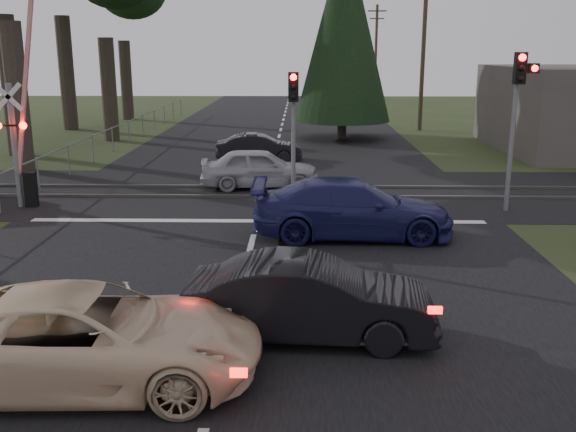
{
  "coord_description": "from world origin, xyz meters",
  "views": [
    {
      "loc": [
        1.24,
        -9.51,
        4.75
      ],
      "look_at": [
        0.97,
        3.8,
        1.3
      ],
      "focal_mm": 40.0,
      "sensor_mm": 36.0,
      "label": 1
    }
  ],
  "objects_px": {
    "utility_pole_far": "(376,51)",
    "blue_sedan": "(352,209)",
    "crossing_signal": "(22,141)",
    "silver_car": "(259,168)",
    "dark_car_far": "(259,148)",
    "dark_hatchback": "(310,300)",
    "traffic_signal_right": "(518,101)",
    "cream_coupe": "(87,337)",
    "utility_pole_mid": "(423,51)",
    "traffic_signal_center": "(293,114)"
  },
  "relations": [
    {
      "from": "traffic_signal_right",
      "to": "dark_hatchback",
      "type": "distance_m",
      "value": 11.14
    },
    {
      "from": "utility_pole_mid",
      "to": "utility_pole_far",
      "type": "xyz_separation_m",
      "value": [
        0.0,
        25.0,
        0.0
      ]
    },
    {
      "from": "crossing_signal",
      "to": "cream_coupe",
      "type": "relative_size",
      "value": 1.36
    },
    {
      "from": "traffic_signal_right",
      "to": "traffic_signal_center",
      "type": "distance_m",
      "value": 6.68
    },
    {
      "from": "utility_pole_mid",
      "to": "dark_car_far",
      "type": "xyz_separation_m",
      "value": [
        -9.08,
        -11.74,
        -4.11
      ]
    },
    {
      "from": "crossing_signal",
      "to": "dark_car_far",
      "type": "relative_size",
      "value": 1.88
    },
    {
      "from": "traffic_signal_right",
      "to": "dark_hatchback",
      "type": "xyz_separation_m",
      "value": [
        -6.14,
        -8.91,
        -2.62
      ]
    },
    {
      "from": "dark_hatchback",
      "to": "dark_car_far",
      "type": "xyz_separation_m",
      "value": [
        -1.99,
        17.7,
        -0.08
      ]
    },
    {
      "from": "crossing_signal",
      "to": "traffic_signal_right",
      "type": "relative_size",
      "value": 1.48
    },
    {
      "from": "utility_pole_far",
      "to": "traffic_signal_center",
      "type": "bearing_deg",
      "value": -99.6
    },
    {
      "from": "crossing_signal",
      "to": "traffic_signal_center",
      "type": "relative_size",
      "value": 1.7
    },
    {
      "from": "traffic_signal_right",
      "to": "utility_pole_far",
      "type": "bearing_deg",
      "value": 88.8
    },
    {
      "from": "traffic_signal_right",
      "to": "blue_sedan",
      "type": "height_order",
      "value": "traffic_signal_right"
    },
    {
      "from": "crossing_signal",
      "to": "utility_pole_mid",
      "type": "bearing_deg",
      "value": 52.03
    },
    {
      "from": "traffic_signal_center",
      "to": "utility_pole_mid",
      "type": "distance_m",
      "value": 20.82
    },
    {
      "from": "crossing_signal",
      "to": "traffic_signal_right",
      "type": "height_order",
      "value": "crossing_signal"
    },
    {
      "from": "utility_pole_mid",
      "to": "silver_car",
      "type": "xyz_separation_m",
      "value": [
        -8.72,
        -17.16,
        -4.02
      ]
    },
    {
      "from": "utility_pole_mid",
      "to": "blue_sedan",
      "type": "relative_size",
      "value": 1.73
    },
    {
      "from": "traffic_signal_center",
      "to": "dark_hatchback",
      "type": "height_order",
      "value": "traffic_signal_center"
    },
    {
      "from": "utility_pole_far",
      "to": "blue_sedan",
      "type": "relative_size",
      "value": 1.73
    },
    {
      "from": "crossing_signal",
      "to": "traffic_signal_center",
      "type": "distance_m",
      "value": 8.36
    },
    {
      "from": "utility_pole_far",
      "to": "utility_pole_mid",
      "type": "bearing_deg",
      "value": -90.0
    },
    {
      "from": "traffic_signal_right",
      "to": "dark_car_far",
      "type": "xyz_separation_m",
      "value": [
        -8.13,
        8.78,
        -2.7
      ]
    },
    {
      "from": "traffic_signal_right",
      "to": "dark_car_far",
      "type": "height_order",
      "value": "traffic_signal_right"
    },
    {
      "from": "utility_pole_far",
      "to": "dark_hatchback",
      "type": "relative_size",
      "value": 2.15
    },
    {
      "from": "utility_pole_mid",
      "to": "traffic_signal_center",
      "type": "bearing_deg",
      "value": -111.21
    },
    {
      "from": "cream_coupe",
      "to": "dark_car_far",
      "type": "height_order",
      "value": "cream_coupe"
    },
    {
      "from": "traffic_signal_right",
      "to": "utility_pole_mid",
      "type": "relative_size",
      "value": 0.52
    },
    {
      "from": "traffic_signal_right",
      "to": "silver_car",
      "type": "xyz_separation_m",
      "value": [
        -7.77,
        3.36,
        -2.61
      ]
    },
    {
      "from": "traffic_signal_right",
      "to": "traffic_signal_center",
      "type": "height_order",
      "value": "traffic_signal_right"
    },
    {
      "from": "utility_pole_mid",
      "to": "dark_hatchback",
      "type": "height_order",
      "value": "utility_pole_mid"
    },
    {
      "from": "dark_car_far",
      "to": "silver_car",
      "type": "bearing_deg",
      "value": 179.82
    },
    {
      "from": "traffic_signal_right",
      "to": "dark_hatchback",
      "type": "bearing_deg",
      "value": -124.55
    },
    {
      "from": "cream_coupe",
      "to": "crossing_signal",
      "type": "bearing_deg",
      "value": 24.17
    },
    {
      "from": "cream_coupe",
      "to": "dark_car_far",
      "type": "xyz_separation_m",
      "value": [
        1.28,
        19.26,
        -0.1
      ]
    },
    {
      "from": "cream_coupe",
      "to": "silver_car",
      "type": "distance_m",
      "value": 13.93
    },
    {
      "from": "traffic_signal_right",
      "to": "dark_hatchback",
      "type": "height_order",
      "value": "traffic_signal_right"
    },
    {
      "from": "traffic_signal_center",
      "to": "blue_sedan",
      "type": "distance_m",
      "value": 4.75
    },
    {
      "from": "utility_pole_far",
      "to": "cream_coupe",
      "type": "bearing_deg",
      "value": -100.48
    },
    {
      "from": "utility_pole_mid",
      "to": "utility_pole_far",
      "type": "height_order",
      "value": "same"
    },
    {
      "from": "crossing_signal",
      "to": "silver_car",
      "type": "height_order",
      "value": "crossing_signal"
    },
    {
      "from": "cream_coupe",
      "to": "silver_car",
      "type": "xyz_separation_m",
      "value": [
        1.64,
        13.84,
        -0.01
      ]
    },
    {
      "from": "blue_sedan",
      "to": "dark_car_far",
      "type": "relative_size",
      "value": 1.4
    },
    {
      "from": "crossing_signal",
      "to": "utility_pole_mid",
      "type": "height_order",
      "value": "utility_pole_mid"
    },
    {
      "from": "traffic_signal_right",
      "to": "blue_sedan",
      "type": "xyz_separation_m",
      "value": [
        -4.96,
        -2.77,
        -2.56
      ]
    },
    {
      "from": "cream_coupe",
      "to": "dark_hatchback",
      "type": "xyz_separation_m",
      "value": [
        3.27,
        1.56,
        -0.02
      ]
    },
    {
      "from": "utility_pole_far",
      "to": "silver_car",
      "type": "relative_size",
      "value": 2.18
    },
    {
      "from": "crossing_signal",
      "to": "dark_hatchback",
      "type": "relative_size",
      "value": 1.66
    },
    {
      "from": "traffic_signal_right",
      "to": "utility_pole_far",
      "type": "xyz_separation_m",
      "value": [
        0.95,
        45.53,
        1.41
      ]
    },
    {
      "from": "traffic_signal_center",
      "to": "blue_sedan",
      "type": "bearing_deg",
      "value": -68.27
    }
  ]
}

